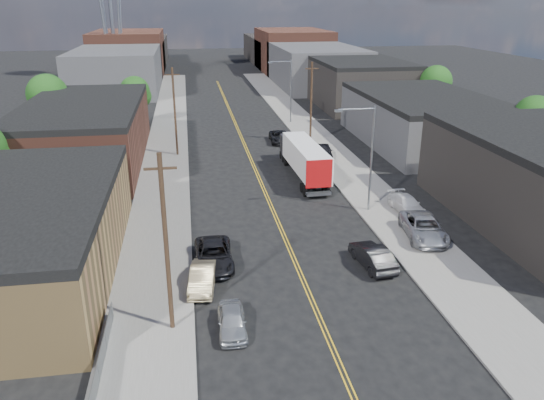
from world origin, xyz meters
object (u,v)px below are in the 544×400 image
object	(u,v)px
semi_truck	(303,156)
car_left_b	(202,278)
car_right_lot_b	(407,204)
car_right_lot_a	(424,228)
car_ahead_truck	(280,137)
car_left_a	(232,321)
car_right_lot_c	(324,151)
car_left_c	(214,255)
car_right_oncoming	(372,256)

from	to	relation	value
semi_truck	car_left_b	xyz separation A→B (m)	(-10.90, -21.16, -1.38)
car_left_b	car_right_lot_b	size ratio (longest dim) A/B	0.93
car_right_lot_a	car_ahead_truck	distance (m)	30.88
car_left_a	car_ahead_truck	xyz separation A→B (m)	(9.50, 39.89, 0.06)
car_left_b	car_right_lot_c	world-z (taller)	car_right_lot_c
car_left_c	car_right_lot_b	bearing A→B (deg)	22.47
car_ahead_truck	car_left_a	bearing A→B (deg)	-100.99
semi_truck	car_right_lot_b	distance (m)	13.19
car_left_a	car_right_oncoming	xyz separation A→B (m)	(10.00, 6.02, 0.12)
car_left_b	car_right_lot_a	distance (m)	17.24
car_left_a	car_right_oncoming	world-z (taller)	car_right_oncoming
car_right_oncoming	car_right_lot_b	size ratio (longest dim) A/B	1.02
car_right_oncoming	car_right_lot_a	world-z (taller)	car_right_lot_a
car_left_a	car_right_lot_a	xyz separation A→B (m)	(15.21, 9.54, 0.32)
semi_truck	car_right_lot_c	size ratio (longest dim) A/B	3.19
car_right_lot_c	car_left_c	bearing A→B (deg)	-109.94
car_left_b	car_right_lot_c	size ratio (longest dim) A/B	0.96
car_left_b	car_ahead_truck	size ratio (longest dim) A/B	0.85
car_left_b	car_left_c	bearing A→B (deg)	80.81
car_right_lot_a	car_right_lot_b	bearing A→B (deg)	89.37
car_right_oncoming	car_left_c	bearing A→B (deg)	-16.12
semi_truck	car_left_a	world-z (taller)	semi_truck
car_left_a	car_left_c	size ratio (longest dim) A/B	0.69
semi_truck	car_left_b	world-z (taller)	semi_truck
semi_truck	car_right_lot_c	world-z (taller)	semi_truck
semi_truck	car_right_lot_a	xyz separation A→B (m)	(5.71, -16.56, -1.12)
car_left_a	car_left_b	xyz separation A→B (m)	(-1.40, 4.93, 0.06)
car_left_a	car_right_lot_c	size ratio (longest dim) A/B	0.85
car_left_a	car_right_oncoming	size ratio (longest dim) A/B	0.81
car_left_b	car_ahead_truck	bearing A→B (deg)	79.81
car_right_lot_a	car_ahead_truck	size ratio (longest dim) A/B	1.16
car_right_oncoming	car_right_lot_c	xyz separation A→B (m)	(3.20, 25.74, 0.14)
car_left_c	car_right_lot_c	size ratio (longest dim) A/B	1.24
car_right_lot_b	car_right_lot_a	bearing A→B (deg)	-102.56
car_right_lot_c	car_ahead_truck	xyz separation A→B (m)	(-3.70, 8.13, -0.20)
car_left_c	car_ahead_truck	xyz separation A→B (m)	(10.05, 32.05, -0.06)
car_right_lot_a	car_right_lot_b	distance (m)	5.21
semi_truck	car_left_b	distance (m)	23.85
semi_truck	car_left_a	distance (m)	27.81
semi_truck	car_left_c	bearing A→B (deg)	-120.51
semi_truck	car_right_oncoming	distance (m)	20.13
car_left_c	semi_truck	bearing A→B (deg)	61.15
semi_truck	car_right_lot_b	bearing A→B (deg)	-62.01
car_right_lot_b	car_ahead_truck	bearing A→B (deg)	100.64
car_right_oncoming	car_left_b	bearing A→B (deg)	-0.92
car_left_a	car_right_lot_b	world-z (taller)	car_right_lot_b
semi_truck	car_right_lot_a	distance (m)	17.55
car_right_oncoming	car_right_lot_c	world-z (taller)	car_right_lot_c
car_right_lot_c	car_ahead_truck	world-z (taller)	car_right_lot_c
car_right_lot_c	car_ahead_truck	bearing A→B (deg)	124.42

